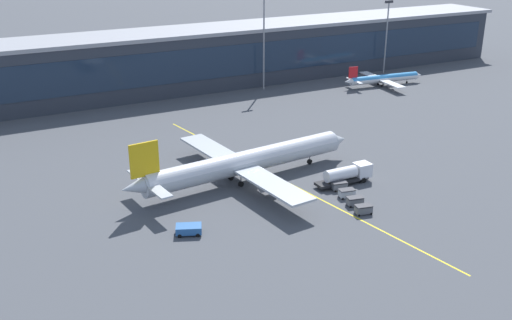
{
  "coord_description": "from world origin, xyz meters",
  "views": [
    {
      "loc": [
        -46.18,
        -83.62,
        42.59
      ],
      "look_at": [
        -0.75,
        2.17,
        4.5
      ],
      "focal_mm": 41.84,
      "sensor_mm": 36.0,
      "label": 1
    }
  ],
  "objects": [
    {
      "name": "apron_light_mast_0",
      "position": [
        74.49,
        59.3,
        13.0
      ],
      "size": [
        2.8,
        0.5,
        22.08
      ],
      "color": "gray",
      "rests_on": "ground_plane"
    },
    {
      "name": "baggage_cart_0",
      "position": [
        8.75,
        -16.35,
        0.78
      ],
      "size": [
        2.91,
        2.09,
        1.48
      ],
      "color": "#595B60",
      "rests_on": "ground_plane"
    },
    {
      "name": "terminal_building",
      "position": [
        13.3,
        71.26,
        8.16
      ],
      "size": [
        217.1,
        18.86,
        16.28
      ],
      "color": "#2D333D",
      "rests_on": "ground_plane"
    },
    {
      "name": "pushback_tug",
      "position": [
        -18.22,
        -9.67,
        0.85
      ],
      "size": [
        4.4,
        3.6,
        1.4
      ],
      "color": "#285B9E",
      "rests_on": "ground_plane"
    },
    {
      "name": "apron_light_mast_2",
      "position": [
        31.93,
        59.3,
        14.89
      ],
      "size": [
        2.8,
        0.5,
        25.73
      ],
      "color": "gray",
      "rests_on": "ground_plane"
    },
    {
      "name": "fuel_tanker",
      "position": [
        13.6,
        -5.3,
        1.75
      ],
      "size": [
        10.83,
        2.8,
        3.25
      ],
      "color": "#232326",
      "rests_on": "ground_plane"
    },
    {
      "name": "baggage_cart_3",
      "position": [
        10.73,
        -6.96,
        0.78
      ],
      "size": [
        2.91,
        2.09,
        1.48
      ],
      "color": "#595B60",
      "rests_on": "ground_plane"
    },
    {
      "name": "apron_lead_in_line",
      "position": [
        4.17,
        2.0,
        0.0
      ],
      "size": [
        11.89,
        79.2,
        0.01
      ],
      "primitive_type": "cube",
      "rotation": [
        0.0,
        0.0,
        0.15
      ],
      "color": "yellow",
      "rests_on": "ground_plane"
    },
    {
      "name": "commuter_jet_near",
      "position": [
        64.35,
        46.93,
        2.11
      ],
      "size": [
        25.69,
        20.53,
        6.31
      ],
      "color": "white",
      "rests_on": "ground_plane"
    },
    {
      "name": "baggage_cart_2",
      "position": [
        10.07,
        -10.09,
        0.78
      ],
      "size": [
        2.91,
        2.09,
        1.48
      ],
      "color": "#B2B7BC",
      "rests_on": "ground_plane"
    },
    {
      "name": "baggage_cart_1",
      "position": [
        9.41,
        -13.22,
        0.78
      ],
      "size": [
        2.91,
        2.09,
        1.48
      ],
      "color": "#595B60",
      "rests_on": "ground_plane"
    },
    {
      "name": "ground_plane",
      "position": [
        0.0,
        0.0,
        0.0
      ],
      "size": [
        700.0,
        700.0,
        0.0
      ],
      "primitive_type": "plane",
      "color": "#47494F"
    },
    {
      "name": "main_airliner",
      "position": [
        -1.78,
        4.14,
        3.66
      ],
      "size": [
        46.8,
        37.42,
        11.07
      ],
      "color": "#B2B7BC",
      "rests_on": "ground_plane"
    }
  ]
}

